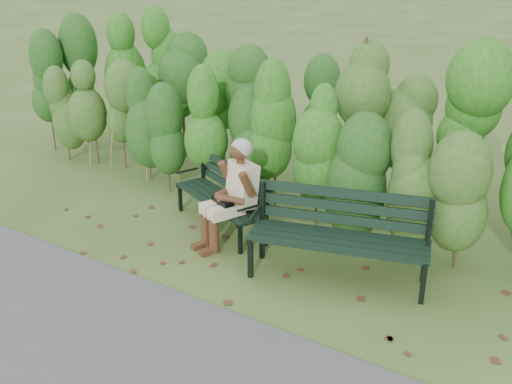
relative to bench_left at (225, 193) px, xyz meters
The scene contains 7 objects.
ground 1.07m from the bench_left, 44.89° to the right, with size 80.00×80.00×0.00m, color #41521F.
footpath 2.99m from the bench_left, 76.68° to the right, with size 60.00×2.50×0.01m, color #474749.
hedge_band 1.58m from the bench_left, 60.06° to the left, with size 11.04×1.67×2.42m.
leaf_litter 1.18m from the bench_left, 39.78° to the right, with size 5.88×2.19×0.01m.
bench_left is the anchor object (origin of this frame).
bench_right 1.83m from the bench_left, 11.19° to the right, with size 2.04×1.14×0.97m.
seated_woman 0.55m from the bench_left, 43.43° to the right, with size 0.66×0.88×1.33m.
Camera 1 is at (3.51, -5.14, 3.48)m, focal length 42.00 mm.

